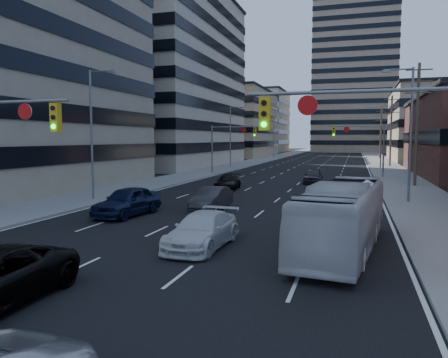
% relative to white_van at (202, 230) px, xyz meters
% --- Properties ---
extents(road_surface, '(18.00, 300.00, 0.02)m').
position_rel_white_van_xyz_m(road_surface, '(-1.24, 120.22, -0.68)').
color(road_surface, black).
rests_on(road_surface, ground).
extents(sidewalk_left, '(5.00, 300.00, 0.15)m').
position_rel_white_van_xyz_m(sidewalk_left, '(-12.74, 120.22, -0.62)').
color(sidewalk_left, slate).
rests_on(sidewalk_left, ground).
extents(sidewalk_right, '(5.00, 300.00, 0.15)m').
position_rel_white_van_xyz_m(sidewalk_right, '(10.26, 120.22, -0.62)').
color(sidewalk_right, slate).
rests_on(sidewalk_right, ground).
extents(office_left_mid, '(26.00, 34.00, 28.00)m').
position_rel_white_van_xyz_m(office_left_mid, '(-28.24, 50.22, 13.31)').
color(office_left_mid, '#ADA089').
rests_on(office_left_mid, ground).
extents(office_left_far, '(20.00, 30.00, 16.00)m').
position_rel_white_van_xyz_m(office_left_far, '(-25.24, 90.22, 7.31)').
color(office_left_far, gray).
rests_on(office_left_far, ground).
extents(apartment_tower, '(26.00, 26.00, 58.00)m').
position_rel_white_van_xyz_m(apartment_tower, '(4.76, 140.22, 28.31)').
color(apartment_tower, gray).
rests_on(apartment_tower, ground).
extents(bg_block_left, '(24.00, 24.00, 20.00)m').
position_rel_white_van_xyz_m(bg_block_left, '(-29.24, 130.22, 9.31)').
color(bg_block_left, '#ADA089').
rests_on(bg_block_left, ground).
extents(signal_near_right, '(6.59, 0.33, 6.00)m').
position_rel_white_van_xyz_m(signal_near_right, '(6.21, -1.78, 3.64)').
color(signal_near_right, slate).
rests_on(signal_near_right, ground).
extents(signal_far_left, '(6.09, 0.33, 6.00)m').
position_rel_white_van_xyz_m(signal_far_left, '(-8.92, 35.22, 3.61)').
color(signal_far_left, slate).
rests_on(signal_far_left, ground).
extents(signal_far_right, '(6.09, 0.33, 6.00)m').
position_rel_white_van_xyz_m(signal_far_right, '(6.44, 35.22, 3.61)').
color(signal_far_right, slate).
rests_on(signal_far_right, ground).
extents(utility_pole_block, '(2.20, 0.28, 11.00)m').
position_rel_white_van_xyz_m(utility_pole_block, '(10.96, 26.22, 5.09)').
color(utility_pole_block, '#4C3D2D').
rests_on(utility_pole_block, ground).
extents(utility_pole_midblock, '(2.20, 0.28, 11.00)m').
position_rel_white_van_xyz_m(utility_pole_midblock, '(10.96, 56.22, 5.09)').
color(utility_pole_midblock, '#4C3D2D').
rests_on(utility_pole_midblock, ground).
extents(utility_pole_distant, '(2.20, 0.28, 11.00)m').
position_rel_white_van_xyz_m(utility_pole_distant, '(10.96, 86.22, 5.09)').
color(utility_pole_distant, '#4C3D2D').
rests_on(utility_pole_distant, ground).
extents(streetlight_left_near, '(2.03, 0.22, 9.00)m').
position_rel_white_van_xyz_m(streetlight_left_near, '(-11.58, 10.22, 4.36)').
color(streetlight_left_near, slate).
rests_on(streetlight_left_near, ground).
extents(streetlight_left_mid, '(2.03, 0.22, 9.00)m').
position_rel_white_van_xyz_m(streetlight_left_mid, '(-11.58, 45.22, 4.36)').
color(streetlight_left_mid, slate).
rests_on(streetlight_left_mid, ground).
extents(streetlight_left_far, '(2.03, 0.22, 9.00)m').
position_rel_white_van_xyz_m(streetlight_left_far, '(-11.58, 80.22, 4.36)').
color(streetlight_left_far, slate).
rests_on(streetlight_left_far, ground).
extents(streetlight_right_near, '(2.03, 0.22, 9.00)m').
position_rel_white_van_xyz_m(streetlight_right_near, '(9.10, 15.22, 4.36)').
color(streetlight_right_near, slate).
rests_on(streetlight_right_near, ground).
extents(streetlight_right_far, '(2.03, 0.22, 9.00)m').
position_rel_white_van_xyz_m(streetlight_right_far, '(9.10, 50.22, 4.36)').
color(streetlight_right_far, slate).
rests_on(streetlight_right_far, ground).
extents(white_van, '(2.14, 4.84, 1.38)m').
position_rel_white_van_xyz_m(white_van, '(0.00, 0.00, 0.00)').
color(white_van, silver).
rests_on(white_van, ground).
extents(transit_bus, '(3.44, 9.80, 2.67)m').
position_rel_white_van_xyz_m(transit_bus, '(5.37, 1.10, 0.65)').
color(transit_bus, silver).
rests_on(transit_bus, ground).
extents(sedan_blue, '(2.42, 5.02, 1.65)m').
position_rel_white_van_xyz_m(sedan_blue, '(-6.44, 5.56, 0.14)').
color(sedan_blue, '#0C1633').
rests_on(sedan_blue, ground).
extents(sedan_grey_center, '(1.64, 4.28, 1.39)m').
position_rel_white_van_xyz_m(sedan_grey_center, '(-2.57, 8.90, 0.01)').
color(sedan_grey_center, '#2D2D2F').
rests_on(sedan_grey_center, ground).
extents(sedan_black_far, '(2.21, 4.53, 1.27)m').
position_rel_white_van_xyz_m(sedan_black_far, '(-4.60, 19.43, -0.06)').
color(sedan_black_far, black).
rests_on(sedan_black_far, ground).
extents(sedan_grey_right, '(1.69, 4.15, 1.41)m').
position_rel_white_van_xyz_m(sedan_grey_right, '(1.90, 26.97, 0.02)').
color(sedan_grey_right, '#303032').
rests_on(sedan_grey_right, ground).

